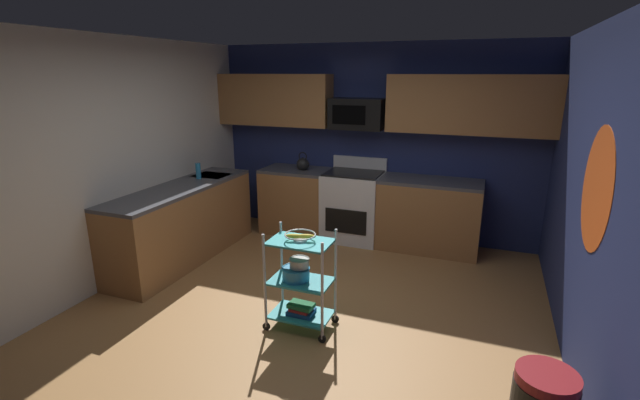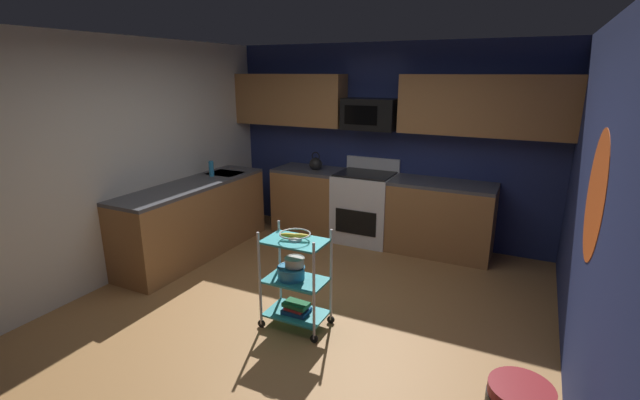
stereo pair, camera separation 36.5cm
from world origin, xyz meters
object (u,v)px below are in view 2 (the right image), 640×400
Objects in this scene: oven_range at (365,206)px; mixing_bowl_small at (295,262)px; kettle at (316,164)px; microwave at (370,114)px; fruit_bowl at (295,235)px; dish_soap_bottle at (211,169)px; book_stack at (296,308)px; rolling_cart at (296,280)px; mixing_bowl_large at (291,272)px.

oven_range is 2.29m from mixing_bowl_small.
kettle reaches higher than oven_range.
microwave is 2.54m from fruit_bowl.
book_stack is at bearing -33.50° from dish_soap_bottle.
book_stack is 0.89× the size of kettle.
kettle reaches higher than rolling_cart.
dish_soap_bottle is at bearing 146.50° from rolling_cart.
dish_soap_bottle is at bearing 146.50° from fruit_bowl.
mixing_bowl_small is at bearing 32.71° from mixing_bowl_large.
kettle is at bearing 112.39° from mixing_bowl_small.
rolling_cart reaches higher than mixing_bowl_small.
microwave is at bearing 94.07° from mixing_bowl_large.
mixing_bowl_large is (0.17, -2.40, -1.18)m from microwave.
dish_soap_bottle reaches higher than oven_range.
fruit_bowl is at bearing -41.76° from mixing_bowl_small.
mixing_bowl_small is 2.38m from dish_soap_bottle.
oven_range is 2.30m from mixing_bowl_large.
dish_soap_bottle is (-1.98, 1.31, 0.57)m from rolling_cart.
rolling_cart reaches higher than mixing_bowl_large.
microwave is at bearing 31.72° from dish_soap_bottle.
kettle is at bearing -171.64° from microwave.
mixing_bowl_large is (-0.05, -0.00, -0.36)m from fruit_bowl.
fruit_bowl is 1.36× the size of dish_soap_bottle.
kettle is at bearing 43.79° from dish_soap_bottle.
kettle reaches higher than mixing_bowl_large.
mixing_bowl_small is (0.03, 0.02, 0.10)m from mixing_bowl_large.
book_stack is at bearing -67.35° from kettle.
fruit_bowl is at bearing -33.50° from dish_soap_bottle.
book_stack is at bearing -90.00° from fruit_bowl.
kettle is (-0.96, 2.29, 0.12)m from fruit_bowl.
microwave reaches higher than oven_range.
kettle is at bearing 112.65° from book_stack.
oven_range is at bearing 94.24° from mixing_bowl_large.
mixing_bowl_small is (-0.02, 0.02, -0.26)m from fruit_bowl.
dish_soap_bottle reaches higher than mixing_bowl_small.
fruit_bowl is at bearing 104.04° from rolling_cart.
microwave is 0.77× the size of rolling_cart.
mixing_bowl_large is 2.51m from kettle.
fruit_bowl is at bearing 90.00° from book_stack.
fruit_bowl is at bearing 0.00° from mixing_bowl_large.
fruit_bowl is (0.22, -2.29, 0.40)m from oven_range.
mixing_bowl_large is 0.95× the size of kettle.
mixing_bowl_small is 0.91× the size of dish_soap_bottle.
mixing_bowl_small is at bearing -85.05° from oven_range.
mixing_bowl_small is at bearing 138.24° from fruit_bowl.
kettle reaches higher than mixing_bowl_small.
oven_range is at bearing 95.39° from rolling_cart.
rolling_cart is at bearing -67.35° from kettle.
oven_range is 5.50× the size of dish_soap_bottle.
fruit_bowl is 2.48m from kettle.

